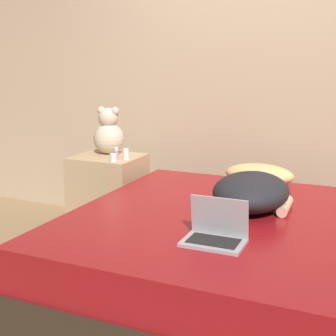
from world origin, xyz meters
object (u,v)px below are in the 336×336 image
bottle_pink (116,154)px  bottle_white (126,154)px  pillow (259,175)px  teddy_bear (109,133)px  laptop (216,232)px  bottle_clear (113,158)px  person_lying (252,191)px

bottle_pink → bottle_white: size_ratio=1.13×
pillow → teddy_bear: 1.23m
bottle_pink → bottle_white: bottle_pink is taller
laptop → bottle_clear: 1.43m
laptop → person_lying: bearing=87.0°
laptop → bottle_clear: size_ratio=4.98×
pillow → laptop: (0.06, -1.13, -0.03)m
person_lying → bottle_white: 1.15m
person_lying → teddy_bear: size_ratio=1.95×
bottle_white → pillow: bearing=6.4°
person_lying → bottle_white: (-1.06, 0.42, 0.06)m
teddy_bear → bottle_pink: (0.17, -0.18, -0.12)m
pillow → laptop: laptop is taller
pillow → teddy_bear: bearing=178.4°
person_lying → laptop: size_ratio=2.51×
teddy_bear → laptop: bearing=-42.5°
pillow → person_lying: bearing=-81.1°
laptop → teddy_bear: (-1.27, 1.17, 0.23)m
teddy_bear → bottle_white: size_ratio=4.64×
bottle_white → bottle_pink: bearing=-153.0°
bottle_clear → teddy_bear: bearing=126.4°
pillow → bottle_clear: (-1.03, -0.21, 0.07)m
person_lying → laptop: same height
laptop → bottle_pink: (-1.10, 0.99, 0.12)m
person_lying → bottle_clear: (-1.11, 0.32, 0.05)m
bottle_pink → laptop: bearing=-41.9°
bottle_clear → bottle_pink: (-0.01, 0.07, 0.02)m
person_lying → laptop: (-0.02, -0.60, -0.05)m
pillow → bottle_pink: (-1.04, -0.14, 0.09)m
laptop → bottle_white: size_ratio=3.61×
person_lying → bottle_pink: size_ratio=7.99×
bottle_clear → bottle_pink: bottle_pink is taller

